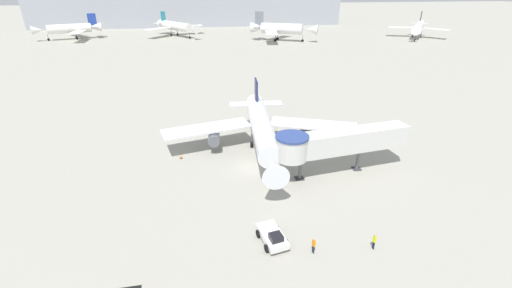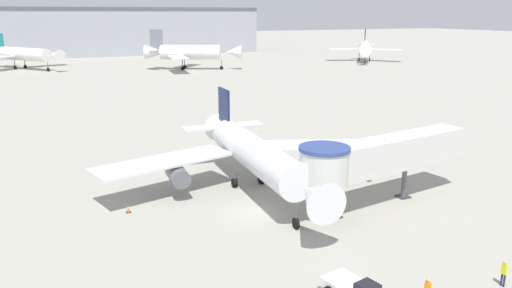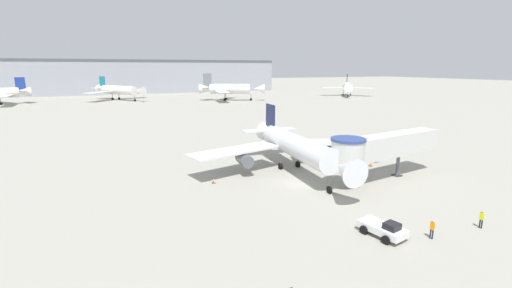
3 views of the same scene
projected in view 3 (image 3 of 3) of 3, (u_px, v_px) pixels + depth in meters
ground_plane at (299, 184)px, 43.02m from camera, size 800.00×800.00×0.00m
main_airplane at (294, 146)px, 47.55m from camera, size 29.85×25.69×8.54m
jet_bridge at (380, 146)px, 43.23m from camera, size 18.23×5.65×6.23m
pushback_tug_white at (383, 228)px, 29.54m from camera, size 2.84×4.32×1.52m
traffic_cone_starboard_wing at (371, 164)px, 50.68m from camera, size 0.46×0.46×0.75m
traffic_cone_port_wing at (214, 181)px, 43.20m from camera, size 0.39×0.39×0.65m
ground_crew_marshaller at (432, 228)px, 29.02m from camera, size 0.29×0.38×1.73m
ground_crew_wing_walker at (482, 218)px, 30.94m from camera, size 0.23×0.35×1.72m
background_jet_black_tail at (347, 87)px, 173.20m from camera, size 23.09×23.79×10.97m
background_jet_gray_tail at (229, 89)px, 150.07m from camera, size 27.72×26.95×11.76m
background_jet_teal_tail at (118, 90)px, 151.91m from camera, size 26.39×27.83×10.38m
terminal_building at (127, 76)px, 193.84m from camera, size 171.44×23.22×18.59m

